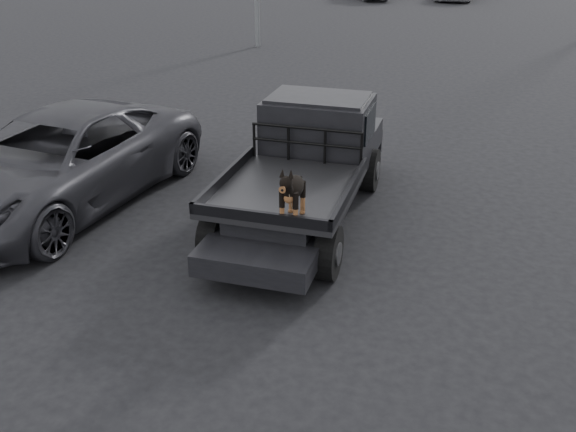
% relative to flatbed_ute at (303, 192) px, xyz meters
% --- Properties ---
extents(ground, '(120.00, 120.00, 0.00)m').
position_rel_flatbed_ute_xyz_m(ground, '(0.04, -2.02, -0.46)').
color(ground, black).
rests_on(ground, ground).
extents(flatbed_ute, '(2.00, 5.40, 0.92)m').
position_rel_flatbed_ute_xyz_m(flatbed_ute, '(0.00, 0.00, 0.00)').
color(flatbed_ute, black).
rests_on(flatbed_ute, ground).
extents(ute_cab, '(1.72, 1.30, 0.88)m').
position_rel_flatbed_ute_xyz_m(ute_cab, '(0.00, 0.95, 0.90)').
color(ute_cab, black).
rests_on(ute_cab, flatbed_ute).
extents(headache_rack, '(1.80, 0.08, 0.55)m').
position_rel_flatbed_ute_xyz_m(headache_rack, '(0.00, 0.20, 0.74)').
color(headache_rack, black).
rests_on(headache_rack, flatbed_ute).
extents(dog, '(0.32, 0.60, 0.74)m').
position_rel_flatbed_ute_xyz_m(dog, '(0.38, -1.89, 0.83)').
color(dog, black).
rests_on(dog, flatbed_ute).
extents(parked_suv, '(3.20, 5.86, 1.56)m').
position_rel_flatbed_ute_xyz_m(parked_suv, '(-4.06, -0.60, 0.32)').
color(parked_suv, '#333238').
rests_on(parked_suv, ground).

